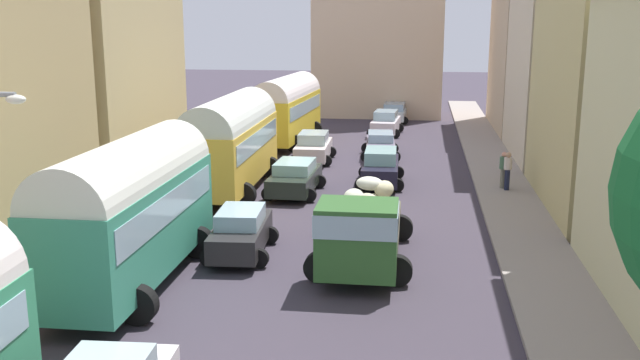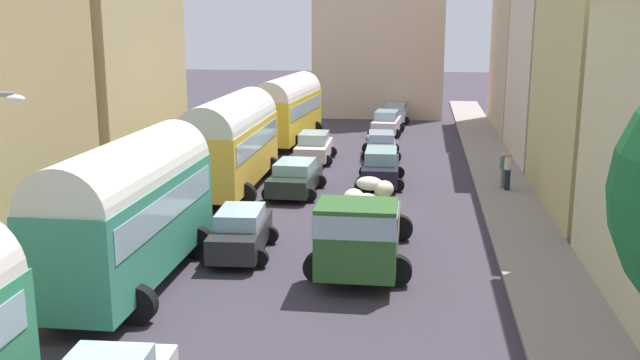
# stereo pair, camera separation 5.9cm
# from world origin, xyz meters

# --- Properties ---
(ground_plane) EXTENTS (154.00, 154.00, 0.00)m
(ground_plane) POSITION_xyz_m (0.00, 27.00, 0.00)
(ground_plane) COLOR #3A333E
(sidewalk_left) EXTENTS (2.50, 70.00, 0.14)m
(sidewalk_left) POSITION_xyz_m (-7.25, 27.00, 0.07)
(sidewalk_left) COLOR gray
(sidewalk_left) RESTS_ON ground
(sidewalk_right) EXTENTS (2.50, 70.00, 0.14)m
(sidewalk_right) POSITION_xyz_m (7.25, 27.00, 0.07)
(sidewalk_right) COLOR gray
(sidewalk_right) RESTS_ON ground
(building_left_2) EXTENTS (5.62, 9.24, 13.32)m
(building_left_2) POSITION_xyz_m (-11.31, 25.47, 6.66)
(building_left_2) COLOR tan
(building_left_2) RESTS_ON ground
(building_right_2) EXTENTS (5.47, 10.32, 9.37)m
(building_right_2) POSITION_xyz_m (11.24, 24.13, 4.68)
(building_right_2) COLOR tan
(building_right_2) RESTS_ON ground
(building_right_3) EXTENTS (5.34, 9.46, 10.79)m
(building_right_3) POSITION_xyz_m (10.93, 34.59, 5.43)
(building_right_3) COLOR beige
(building_right_3) RESTS_ON ground
(building_right_4) EXTENTS (5.85, 11.32, 11.05)m
(building_right_4) POSITION_xyz_m (11.16, 45.31, 5.55)
(building_right_4) COLOR #C5AB89
(building_right_4) RESTS_ON ground
(distant_church) EXTENTS (10.03, 6.14, 21.06)m
(distant_church) POSITION_xyz_m (0.00, 51.75, 7.80)
(distant_church) COLOR beige
(distant_church) RESTS_ON ground
(parked_bus_1) EXTENTS (3.29, 8.23, 4.20)m
(parked_bus_1) POSITION_xyz_m (-4.43, 13.21, 2.35)
(parked_bus_1) COLOR #378F72
(parked_bus_1) RESTS_ON ground
(parked_bus_2) EXTENTS (3.46, 9.00, 4.21)m
(parked_bus_2) POSITION_xyz_m (-4.73, 24.81, 2.33)
(parked_bus_2) COLOR gold
(parked_bus_2) RESTS_ON ground
(parked_bus_3) EXTENTS (3.50, 9.33, 4.13)m
(parked_bus_3) POSITION_xyz_m (-4.63, 37.40, 2.30)
(parked_bus_3) COLOR gold
(parked_bus_3) RESTS_ON ground
(cargo_truck_0) EXTENTS (3.16, 7.13, 2.45)m
(cargo_truck_0) POSITION_xyz_m (1.84, 15.51, 1.26)
(cargo_truck_0) COLOR #2D5B27
(cargo_truck_0) RESTS_ON ground
(car_0) EXTENTS (2.25, 4.39, 1.64)m
(car_0) POSITION_xyz_m (1.73, 26.86, 0.82)
(car_0) COLOR black
(car_0) RESTS_ON ground
(car_1) EXTENTS (2.32, 4.25, 1.42)m
(car_1) POSITION_xyz_m (1.33, 33.49, 0.72)
(car_1) COLOR gray
(car_1) RESTS_ON ground
(car_2) EXTENTS (2.35, 4.22, 1.62)m
(car_2) POSITION_xyz_m (1.20, 41.57, 0.81)
(car_2) COLOR silver
(car_2) RESTS_ON ground
(car_3) EXTENTS (2.35, 4.39, 1.43)m
(car_3) POSITION_xyz_m (1.53, 47.87, 0.73)
(car_3) COLOR silver
(car_3) RESTS_ON ground
(car_5) EXTENTS (2.29, 3.92, 1.52)m
(car_5) POSITION_xyz_m (-2.09, 16.21, 0.77)
(car_5) COLOR #272525
(car_5) RESTS_ON ground
(car_6) EXTENTS (2.38, 4.24, 1.47)m
(car_6) POSITION_xyz_m (-1.84, 24.49, 0.75)
(car_6) COLOR #232A22
(car_6) RESTS_ON ground
(car_7) EXTENTS (2.33, 4.18, 1.58)m
(car_7) POSITION_xyz_m (-2.15, 31.85, 0.79)
(car_7) COLOR silver
(car_7) RESTS_ON ground
(pedestrian_0) EXTENTS (0.50, 0.50, 1.76)m
(pedestrian_0) POSITION_xyz_m (7.17, 26.38, 1.00)
(pedestrian_0) COLOR slate
(pedestrian_0) RESTS_ON ground
(pedestrian_3) EXTENTS (0.48, 0.48, 1.82)m
(pedestrian_3) POSITION_xyz_m (7.31, 26.03, 1.05)
(pedestrian_3) COLOR #1C213B
(pedestrian_3) RESTS_ON ground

